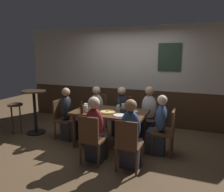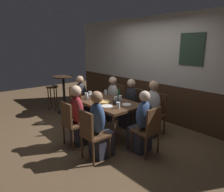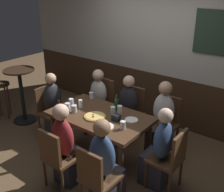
{
  "view_description": "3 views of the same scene",
  "coord_description": "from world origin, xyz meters",
  "px_view_note": "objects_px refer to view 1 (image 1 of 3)",
  "views": [
    {
      "loc": [
        1.61,
        -4.0,
        1.89
      ],
      "look_at": [
        -0.01,
        0.13,
        1.03
      ],
      "focal_mm": 34.89,
      "sensor_mm": 36.0,
      "label": 1
    },
    {
      "loc": [
        3.31,
        -2.68,
        1.93
      ],
      "look_at": [
        0.1,
        0.06,
        0.87
      ],
      "focal_mm": 33.37,
      "sensor_mm": 36.0,
      "label": 2
    },
    {
      "loc": [
        2.35,
        -2.75,
        2.59
      ],
      "look_at": [
        0.12,
        0.14,
        1.02
      ],
      "focal_mm": 44.34,
      "sensor_mm": 36.0,
      "label": 3
    }
  ],
  "objects_px": {
    "chair_right_near": "(128,143)",
    "person_head_east": "(158,129)",
    "pint_glass_pale": "(96,103)",
    "pint_glass_amber": "(91,109)",
    "plate_white_small": "(134,111)",
    "person_mid_far": "(121,115)",
    "plate_white_large": "(119,115)",
    "chair_mid_far": "(123,112)",
    "beer_glass_tall": "(86,107)",
    "tumbler_water": "(118,108)",
    "chair_left_far": "(99,110)",
    "person_right_near": "(131,139)",
    "bar_stool": "(16,110)",
    "beer_bottle_brown": "(82,109)",
    "chair_head_west": "(62,117)",
    "pint_glass_stout": "(132,113)",
    "highball_clear": "(93,107)",
    "chair_mid_near": "(91,137)",
    "chair_head_east": "(167,130)",
    "person_mid_near": "(95,133)",
    "dining_table": "(110,115)",
    "pizza": "(108,112)",
    "person_head_west": "(69,118)",
    "person_left_far": "(96,112)",
    "condiment_caddy": "(124,110)",
    "tumbler_short": "(85,109)",
    "side_bar_table": "(35,108)",
    "chair_right_far": "(150,115)",
    "person_right_far": "(148,117)",
    "beer_glass_half": "(123,107)"
  },
  "relations": [
    {
      "from": "person_right_far",
      "to": "pizza",
      "type": "xyz_separation_m",
      "value": [
        -0.66,
        -0.8,
        0.25
      ]
    },
    {
      "from": "plate_white_small",
      "to": "person_head_west",
      "type": "bearing_deg",
      "value": -174.47
    },
    {
      "from": "pint_glass_stout",
      "to": "beer_glass_tall",
      "type": "distance_m",
      "value": 1.03
    },
    {
      "from": "chair_mid_far",
      "to": "beer_glass_tall",
      "type": "height_order",
      "value": "chair_mid_far"
    },
    {
      "from": "pint_glass_stout",
      "to": "chair_right_near",
      "type": "bearing_deg",
      "value": -78.72
    },
    {
      "from": "chair_left_far",
      "to": "highball_clear",
      "type": "relative_size",
      "value": 7.02
    },
    {
      "from": "dining_table",
      "to": "condiment_caddy",
      "type": "bearing_deg",
      "value": 1.5
    },
    {
      "from": "tumbler_water",
      "to": "pint_glass_pale",
      "type": "bearing_deg",
      "value": 160.47
    },
    {
      "from": "pizza",
      "to": "side_bar_table",
      "type": "xyz_separation_m",
      "value": [
        -1.93,
        0.12,
        -0.14
      ]
    },
    {
      "from": "person_head_east",
      "to": "plate_white_small",
      "type": "distance_m",
      "value": 0.61
    },
    {
      "from": "chair_right_far",
      "to": "person_right_far",
      "type": "bearing_deg",
      "value": -90.0
    },
    {
      "from": "plate_white_small",
      "to": "beer_bottle_brown",
      "type": "bearing_deg",
      "value": -149.79
    },
    {
      "from": "chair_right_near",
      "to": "side_bar_table",
      "type": "distance_m",
      "value": 2.74
    },
    {
      "from": "chair_right_near",
      "to": "person_right_far",
      "type": "relative_size",
      "value": 0.74
    },
    {
      "from": "pizza",
      "to": "tumbler_water",
      "type": "xyz_separation_m",
      "value": [
        0.13,
        0.25,
        0.03
      ]
    },
    {
      "from": "person_mid_far",
      "to": "plate_white_large",
      "type": "distance_m",
      "value": 1.0
    },
    {
      "from": "dining_table",
      "to": "chair_head_west",
      "type": "relative_size",
      "value": 1.69
    },
    {
      "from": "chair_right_near",
      "to": "person_head_east",
      "type": "bearing_deg",
      "value": 68.13
    },
    {
      "from": "person_head_west",
      "to": "person_left_far",
      "type": "bearing_deg",
      "value": 63.56
    },
    {
      "from": "pizza",
      "to": "pint_glass_amber",
      "type": "xyz_separation_m",
      "value": [
        -0.35,
        -0.07,
        0.04
      ]
    },
    {
      "from": "chair_mid_near",
      "to": "chair_left_far",
      "type": "bearing_deg",
      "value": 110.98
    },
    {
      "from": "beer_glass_tall",
      "to": "pint_glass_amber",
      "type": "bearing_deg",
      "value": -32.24
    },
    {
      "from": "person_right_near",
      "to": "plate_white_small",
      "type": "relative_size",
      "value": 6.28
    },
    {
      "from": "chair_mid_near",
      "to": "chair_mid_far",
      "type": "distance_m",
      "value": 1.71
    },
    {
      "from": "bar_stool",
      "to": "plate_white_large",
      "type": "bearing_deg",
      "value": -2.04
    },
    {
      "from": "tumbler_short",
      "to": "person_mid_far",
      "type": "bearing_deg",
      "value": 63.33
    },
    {
      "from": "plate_white_large",
      "to": "bar_stool",
      "type": "xyz_separation_m",
      "value": [
        -2.68,
        0.1,
        -0.18
      ]
    },
    {
      "from": "chair_head_east",
      "to": "beer_glass_half",
      "type": "distance_m",
      "value": 1.0
    },
    {
      "from": "beer_bottle_brown",
      "to": "highball_clear",
      "type": "bearing_deg",
      "value": 84.06
    },
    {
      "from": "person_mid_near",
      "to": "tumbler_water",
      "type": "relative_size",
      "value": 11.02
    },
    {
      "from": "highball_clear",
      "to": "bar_stool",
      "type": "height_order",
      "value": "highball_clear"
    },
    {
      "from": "chair_left_far",
      "to": "person_right_near",
      "type": "distance_m",
      "value": 2.03
    },
    {
      "from": "chair_left_far",
      "to": "chair_head_west",
      "type": "bearing_deg",
      "value": -120.61
    },
    {
      "from": "chair_left_far",
      "to": "plate_white_large",
      "type": "height_order",
      "value": "chair_left_far"
    },
    {
      "from": "side_bar_table",
      "to": "person_right_far",
      "type": "bearing_deg",
      "value": 14.64
    },
    {
      "from": "tumbler_water",
      "to": "plate_white_large",
      "type": "distance_m",
      "value": 0.42
    },
    {
      "from": "chair_mid_far",
      "to": "person_mid_near",
      "type": "height_order",
      "value": "person_mid_near"
    },
    {
      "from": "chair_head_west",
      "to": "plate_white_large",
      "type": "distance_m",
      "value": 1.49
    },
    {
      "from": "person_mid_near",
      "to": "pizza",
      "type": "bearing_deg",
      "value": 90.73
    },
    {
      "from": "chair_left_far",
      "to": "person_right_far",
      "type": "bearing_deg",
      "value": -6.99
    },
    {
      "from": "chair_left_far",
      "to": "pint_glass_stout",
      "type": "bearing_deg",
      "value": -40.26
    },
    {
      "from": "person_right_near",
      "to": "chair_head_east",
      "type": "bearing_deg",
      "value": 53.91
    },
    {
      "from": "person_mid_far",
      "to": "pint_glass_amber",
      "type": "distance_m",
      "value": 0.98
    },
    {
      "from": "pint_glass_pale",
      "to": "pint_glass_amber",
      "type": "bearing_deg",
      "value": -75.15
    },
    {
      "from": "pint_glass_amber",
      "to": "highball_clear",
      "type": "height_order",
      "value": "highball_clear"
    },
    {
      "from": "pint_glass_stout",
      "to": "dining_table",
      "type": "bearing_deg",
      "value": 165.35
    },
    {
      "from": "person_right_near",
      "to": "condiment_caddy",
      "type": "relative_size",
      "value": 10.76
    },
    {
      "from": "person_right_far",
      "to": "pizza",
      "type": "relative_size",
      "value": 3.8
    },
    {
      "from": "chair_mid_near",
      "to": "chair_head_east",
      "type": "relative_size",
      "value": 1.0
    },
    {
      "from": "beer_glass_tall",
      "to": "beer_bottle_brown",
      "type": "relative_size",
      "value": 0.55
    }
  ]
}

